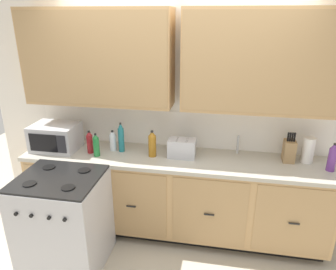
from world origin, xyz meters
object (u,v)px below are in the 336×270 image
object	(u,v)px
knife_block	(289,151)
bottle_violet	(332,157)
paper_towel_roll	(308,150)
bottle_amber	(152,144)
stove_range	(64,221)
bottle_red	(90,142)
microwave	(56,137)
toaster	(182,148)
bottle_teal	(121,138)
bottle_clear	(113,141)
bottle_green	(96,145)

from	to	relation	value
knife_block	bottle_violet	size ratio (longest dim) A/B	1.12
paper_towel_roll	bottle_amber	distance (m)	1.55
stove_range	bottle_red	distance (m)	0.82
microwave	toaster	world-z (taller)	microwave
microwave	toaster	xyz separation A→B (m)	(1.38, 0.05, -0.04)
bottle_violet	bottle_amber	bearing A→B (deg)	179.51
stove_range	bottle_teal	size ratio (longest dim) A/B	2.94
knife_block	bottle_violet	world-z (taller)	knife_block
stove_range	knife_block	xyz separation A→B (m)	(2.11, 0.73, 0.58)
stove_range	toaster	world-z (taller)	toaster
stove_range	bottle_red	xyz separation A→B (m)	(0.07, 0.58, 0.58)
bottle_clear	bottle_red	world-z (taller)	bottle_red
knife_block	bottle_teal	distance (m)	1.72
bottle_clear	bottle_red	bearing A→B (deg)	-154.41
stove_range	bottle_teal	xyz separation A→B (m)	(0.39, 0.67, 0.62)
stove_range	bottle_red	world-z (taller)	bottle_red
microwave	bottle_violet	xyz separation A→B (m)	(2.80, -0.01, -0.00)
bottle_amber	bottle_teal	world-z (taller)	bottle_teal
bottle_amber	bottle_teal	bearing A→B (deg)	170.08
toaster	bottle_clear	world-z (taller)	bottle_clear
bottle_amber	bottle_green	distance (m)	0.58
knife_block	bottle_clear	distance (m)	1.82
bottle_teal	bottle_green	bearing A→B (deg)	-143.89
knife_block	bottle_amber	bearing A→B (deg)	-174.78
bottle_green	knife_block	bearing A→B (deg)	6.55
bottle_red	bottle_green	xyz separation A→B (m)	(0.10, -0.07, 0.00)
knife_block	bottle_violet	bearing A→B (deg)	-21.21
bottle_teal	bottle_green	distance (m)	0.27
toaster	bottle_teal	bearing A→B (deg)	178.24
paper_towel_roll	bottle_red	distance (m)	2.22
microwave	toaster	size ratio (longest dim) A/B	1.71
stove_range	bottle_amber	xyz separation A→B (m)	(0.74, 0.61, 0.60)
bottle_red	bottle_amber	bearing A→B (deg)	2.76
bottle_amber	toaster	bearing A→B (deg)	7.80
microwave	bottle_amber	size ratio (longest dim) A/B	1.71
knife_block	bottle_green	bearing A→B (deg)	-173.45
paper_towel_roll	bottle_red	world-z (taller)	paper_towel_roll
toaster	bottle_teal	distance (m)	0.66
microwave	knife_block	distance (m)	2.44
toaster	bottle_amber	world-z (taller)	bottle_amber
toaster	bottle_clear	size ratio (longest dim) A/B	1.24
bottle_teal	bottle_clear	size ratio (longest dim) A/B	1.43
stove_range	microwave	bearing A→B (deg)	118.96
microwave	bottle_red	distance (m)	0.40
bottle_amber	bottle_violet	world-z (taller)	bottle_amber
paper_towel_roll	bottle_clear	distance (m)	2.00
paper_towel_roll	bottle_violet	world-z (taller)	bottle_violet
bottle_amber	bottle_green	bearing A→B (deg)	-170.30
paper_towel_roll	bottle_green	bearing A→B (deg)	-173.65
microwave	bottle_green	xyz separation A→B (m)	(0.50, -0.09, -0.02)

